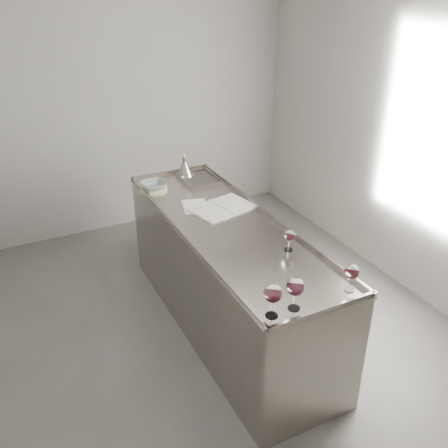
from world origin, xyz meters
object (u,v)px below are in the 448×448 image
ceramic_bowl (153,185)px  wine_funnel (185,169)px  wine_glass_left (273,294)px  wine_glass_middle (295,288)px  wine_glass_right (352,273)px  counter (227,277)px  notebook (222,208)px  wine_glass_small (289,236)px

ceramic_bowl → wine_funnel: (0.38, 0.19, 0.02)m
wine_glass_left → wine_glass_middle: 0.15m
wine_glass_right → counter: bearing=104.3°
wine_glass_middle → ceramic_bowl: bearing=94.3°
wine_glass_left → ceramic_bowl: bearing=90.0°
notebook → wine_glass_right: bearing=-95.6°
wine_glass_left → wine_glass_small: 0.75m
wine_glass_middle → wine_funnel: wine_funnel is taller
wine_glass_middle → notebook: bearing=80.7°
wine_glass_middle → wine_glass_right: wine_glass_middle is taller
wine_glass_right → wine_glass_middle: bearing=180.0°
wine_glass_right → wine_funnel: wine_funnel is taller
wine_glass_small → wine_funnel: wine_funnel is taller
counter → ceramic_bowl: bearing=107.2°
wine_glass_left → ceramic_bowl: wine_glass_left is taller
wine_glass_left → wine_glass_right: (0.55, 0.00, -0.02)m
counter → notebook: counter is taller
notebook → wine_glass_middle: bearing=-112.3°
wine_glass_small → wine_glass_right: bearing=-83.6°
wine_glass_small → counter: bearing=112.4°
wine_glass_left → ceramic_bowl: size_ratio=0.95×
notebook → ceramic_bowl: (-0.37, 0.60, 0.04)m
notebook → wine_funnel: 0.79m
counter → wine_funnel: bearing=84.6°
ceramic_bowl → wine_glass_left: bearing=-90.0°
ceramic_bowl → wine_funnel: 0.42m
wine_glass_left → wine_glass_middle: size_ratio=1.03×
counter → wine_glass_small: wine_glass_small is taller
wine_glass_small → ceramic_bowl: bearing=109.2°
wine_glass_right → wine_glass_small: wine_glass_right is taller
wine_glass_right → ceramic_bowl: (-0.55, 1.97, -0.08)m
notebook → wine_funnel: (0.00, 0.79, 0.06)m
counter → wine_glass_middle: wine_glass_middle is taller
wine_glass_right → wine_funnel: size_ratio=0.78×
notebook → wine_funnel: bearing=76.8°
wine_glass_middle → notebook: wine_glass_middle is taller
wine_glass_middle → wine_glass_left: bearing=180.0°
wine_funnel → wine_glass_small: bearing=-86.1°
wine_glass_left → wine_funnel: 2.19m
wine_glass_middle → wine_glass_right: (0.40, 0.00, -0.02)m
wine_glass_left → notebook: bearing=74.7°
wine_glass_middle → wine_glass_small: bearing=59.4°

